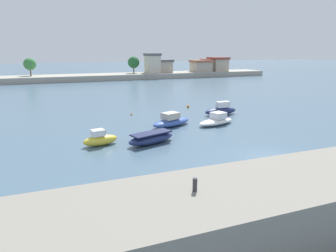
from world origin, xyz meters
name	(u,v)px	position (x,y,z in m)	size (l,w,h in m)	color
ground_plane	(271,159)	(0.00, 0.00, 0.00)	(400.00, 400.00, 0.00)	#476075
mooring_bollard	(195,185)	(-10.83, -7.80, 2.92)	(0.21, 0.21, 0.62)	#2D2D33
moored_boat_0	(100,139)	(-12.68, 8.68, 0.59)	(3.49, 1.86, 1.54)	yellow
moored_boat_1	(151,138)	(-8.01, 7.47, 0.53)	(5.31, 3.21, 1.10)	navy
moored_boat_2	(171,121)	(-3.72, 13.15, 0.59)	(5.72, 3.69, 1.63)	#3856A8
moored_boat_3	(216,120)	(1.61, 11.85, 0.51)	(5.48, 3.26, 1.48)	white
moored_boat_4	(221,110)	(5.01, 16.58, 0.65)	(4.96, 1.74, 1.84)	navy
mooring_buoy_0	(131,114)	(-6.62, 20.78, 0.13)	(0.25, 0.25, 0.25)	orange
mooring_buoy_1	(188,106)	(2.96, 22.98, 0.22)	(0.44, 0.44, 0.44)	orange
distant_shoreline	(122,72)	(3.65, 72.84, 1.98)	(103.47, 9.88, 8.13)	#9E998C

